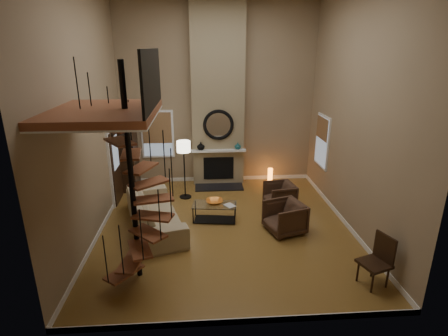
{
  "coord_description": "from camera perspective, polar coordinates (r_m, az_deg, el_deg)",
  "views": [
    {
      "loc": [
        -0.57,
        -7.75,
        4.21
      ],
      "look_at": [
        0.0,
        0.4,
        1.4
      ],
      "focal_mm": 28.38,
      "sensor_mm": 36.0,
      "label": 1
    }
  ],
  "objects": [
    {
      "name": "ground",
      "position": [
        8.84,
        0.18,
        -9.5
      ],
      "size": [
        6.0,
        6.5,
        0.01
      ],
      "primitive_type": "cube",
      "color": "#A67B35",
      "rests_on": "ground"
    },
    {
      "name": "back_wall",
      "position": [
        11.11,
        -1.05,
        11.42
      ],
      "size": [
        6.0,
        0.02,
        5.5
      ],
      "primitive_type": "cube",
      "color": "#968061",
      "rests_on": "ground"
    },
    {
      "name": "front_wall",
      "position": [
        4.77,
        3.07,
        1.12
      ],
      "size": [
        6.0,
        0.02,
        5.5
      ],
      "primitive_type": "cube",
      "color": "#968061",
      "rests_on": "ground"
    },
    {
      "name": "left_wall",
      "position": [
        8.25,
        -21.25,
        7.51
      ],
      "size": [
        0.02,
        6.5,
        5.5
      ],
      "primitive_type": "cube",
      "color": "#968061",
      "rests_on": "ground"
    },
    {
      "name": "right_wall",
      "position": [
        8.66,
        20.63,
        8.07
      ],
      "size": [
        0.02,
        6.5,
        5.5
      ],
      "primitive_type": "cube",
      "color": "#968061",
      "rests_on": "ground"
    },
    {
      "name": "baseboard_back",
      "position": [
        11.76,
        -0.97,
        -1.69
      ],
      "size": [
        6.0,
        0.02,
        0.12
      ],
      "primitive_type": "cube",
      "color": "white",
      "rests_on": "ground"
    },
    {
      "name": "baseboard_front",
      "position": [
        6.15,
        2.58,
        -23.43
      ],
      "size": [
        6.0,
        0.02,
        0.12
      ],
      "primitive_type": "cube",
      "color": "white",
      "rests_on": "ground"
    },
    {
      "name": "baseboard_left",
      "position": [
        9.12,
        -19.17,
        -9.24
      ],
      "size": [
        0.02,
        6.5,
        0.12
      ],
      "primitive_type": "cube",
      "color": "white",
      "rests_on": "ground"
    },
    {
      "name": "baseboard_right",
      "position": [
        9.48,
        18.7,
        -8.06
      ],
      "size": [
        0.02,
        6.5,
        0.12
      ],
      "primitive_type": "cube",
      "color": "white",
      "rests_on": "ground"
    },
    {
      "name": "chimney_breast",
      "position": [
        10.92,
        -0.99,
        11.29
      ],
      "size": [
        1.6,
        0.38,
        5.5
      ],
      "primitive_type": "cube",
      "color": "#8D7D5B",
      "rests_on": "ground"
    },
    {
      "name": "hearth",
      "position": [
        11.15,
        -0.78,
        -3.09
      ],
      "size": [
        1.5,
        0.6,
        0.04
      ],
      "primitive_type": "cube",
      "color": "black",
      "rests_on": "ground"
    },
    {
      "name": "firebox",
      "position": [
        11.24,
        -0.88,
        -0.03
      ],
      "size": [
        0.95,
        0.02,
        0.72
      ],
      "primitive_type": "cube",
      "color": "black",
      "rests_on": "chimney_breast"
    },
    {
      "name": "mantel",
      "position": [
        10.98,
        -0.87,
        2.79
      ],
      "size": [
        1.7,
        0.18,
        0.06
      ],
      "primitive_type": "cube",
      "color": "white",
      "rests_on": "chimney_breast"
    },
    {
      "name": "mirror_frame",
      "position": [
        10.84,
        -0.91,
        6.94
      ],
      "size": [
        0.94,
        0.1,
        0.94
      ],
      "primitive_type": "torus",
      "rotation": [
        1.57,
        0.0,
        0.0
      ],
      "color": "black",
      "rests_on": "chimney_breast"
    },
    {
      "name": "mirror_disc",
      "position": [
        10.85,
        -0.91,
        6.96
      ],
      "size": [
        0.8,
        0.01,
        0.8
      ],
      "primitive_type": "cylinder",
      "rotation": [
        1.57,
        0.0,
        0.0
      ],
      "color": "white",
      "rests_on": "chimney_breast"
    },
    {
      "name": "vase_left",
      "position": [
        10.96,
        -3.76,
        3.56
      ],
      "size": [
        0.24,
        0.24,
        0.25
      ],
      "primitive_type": "imported",
      "color": "black",
      "rests_on": "mantel"
    },
    {
      "name": "vase_right",
      "position": [
        11.03,
        2.24,
        3.58
      ],
      "size": [
        0.2,
        0.2,
        0.21
      ],
      "primitive_type": "imported",
      "color": "#174F52",
      "rests_on": "mantel"
    },
    {
      "name": "window_back",
      "position": [
        11.35,
        -10.67,
        5.47
      ],
      "size": [
        1.02,
        0.06,
        1.52
      ],
      "color": "white",
      "rests_on": "back_wall"
    },
    {
      "name": "window_right",
      "position": [
        10.69,
        15.53,
        4.3
      ],
      "size": [
        0.06,
        1.02,
        1.52
      ],
      "color": "white",
      "rests_on": "right_wall"
    },
    {
      "name": "entry_door",
      "position": [
        10.34,
        -17.13,
        0.31
      ],
      "size": [
        0.1,
        1.05,
        2.16
      ],
      "color": "white",
      "rests_on": "ground"
    },
    {
      "name": "loft",
      "position": [
        6.21,
        -17.92,
        9.04
      ],
      "size": [
        1.7,
        2.2,
        1.09
      ],
      "color": "brown",
      "rests_on": "left_wall"
    },
    {
      "name": "spiral_stair",
      "position": [
        6.55,
        -14.39,
        -3.41
      ],
      "size": [
        1.47,
        1.47,
        4.06
      ],
      "color": "black",
      "rests_on": "ground"
    },
    {
      "name": "hutch",
      "position": [
        11.23,
        -15.01,
        1.43
      ],
      "size": [
        0.43,
        0.91,
        2.03
      ],
      "primitive_type": "cube",
      "color": "black",
      "rests_on": "ground"
    },
    {
      "name": "sofa",
      "position": [
        8.86,
        -11.24,
        -6.92
      ],
      "size": [
        1.78,
        2.93,
        0.8
      ],
      "primitive_type": "imported",
      "rotation": [
        0.0,
        0.0,
        1.85
      ],
      "color": "tan",
      "rests_on": "ground"
    },
    {
      "name": "armchair_near",
      "position": [
        9.86,
        9.34,
        -4.32
      ],
      "size": [
        0.87,
        0.86,
        0.7
      ],
      "primitive_type": "imported",
      "rotation": [
        0.0,
        0.0,
        -1.41
      ],
      "color": "#462E20",
      "rests_on": "ground"
    },
    {
      "name": "armchair_far",
      "position": [
        8.66,
        10.18,
        -7.79
      ],
      "size": [
        1.05,
        1.04,
        0.77
      ],
      "primitive_type": "imported",
      "rotation": [
        0.0,
        0.0,
        -1.26
      ],
      "color": "#462E20",
      "rests_on": "ground"
    },
    {
      "name": "coffee_table",
      "position": [
        9.02,
        -1.52,
        -6.82
      ],
      "size": [
        1.17,
        0.69,
        0.43
      ],
      "color": "silver",
      "rests_on": "ground"
    },
    {
      "name": "bowl",
      "position": [
        8.98,
        -1.55,
        -5.45
      ],
      "size": [
        0.43,
        0.43,
        0.11
      ],
      "primitive_type": "imported",
      "color": "orange",
      "rests_on": "coffee_table"
    },
    {
      "name": "book",
      "position": [
        8.83,
        0.79,
        -6.13
      ],
      "size": [
        0.33,
        0.35,
        0.03
      ],
      "primitive_type": "imported",
      "rotation": [
        0.0,
        0.0,
        0.55
      ],
      "color": "gray",
      "rests_on": "coffee_table"
    },
    {
      "name": "floor_lamp",
      "position": [
        10.06,
        -6.51,
        2.71
      ],
      "size": [
        0.39,
        0.39,
        1.7
      ],
      "color": "black",
      "rests_on": "ground"
    },
    {
      "name": "accent_lamp",
      "position": [
        11.48,
        7.42,
        -1.37
      ],
      "size": [
        0.15,
        0.15,
        0.55
      ],
      "primitive_type": "cylinder",
      "color": "orange",
      "rests_on": "ground"
    },
    {
      "name": "side_chair",
      "position": [
        7.27,
        23.6,
        -13.24
      ],
      "size": [
        0.62,
        0.62,
        1.01
      ],
      "color": "black",
      "rests_on": "ground"
    }
  ]
}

